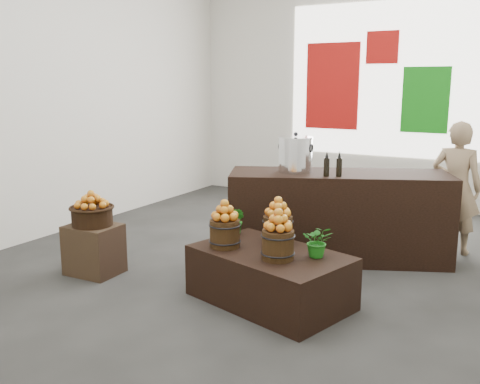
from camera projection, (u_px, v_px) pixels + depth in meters
The scene contains 22 objects.
ground at pixel (270, 262), 5.97m from camera, with size 7.00×7.00×0.00m, color #383835.
back_wall at pixel (369, 80), 8.55m from camera, with size 6.00×0.04×4.00m, color silver.
back_opening at pixel (387, 80), 8.39m from camera, with size 3.20×0.02×2.40m, color white.
deco_red_left at pixel (332, 86), 8.83m from camera, with size 0.90×0.04×1.40m, color #AB100D.
deco_green_right at pixel (425, 100), 8.15m from camera, with size 0.70×0.04×1.00m, color #137C13.
deco_red_upper at pixel (382, 47), 8.33m from camera, with size 0.50×0.04×0.50m, color #AB100D.
crate at pixel (94, 249), 5.57m from camera, with size 0.52×0.43×0.52m, color #43331F.
wicker_basket at pixel (92, 216), 5.50m from camera, with size 0.42×0.42×0.19m, color black.
apples_in_basket at pixel (91, 199), 5.46m from camera, with size 0.32×0.32×0.17m, color #9D050E, non-canonical shape.
display_table at pixel (270, 277), 4.84m from camera, with size 1.38×0.85×0.48m, color black.
apple_bucket_front_left at pixel (225, 233), 4.91m from camera, with size 0.28×0.28×0.26m, color #3C2410.
apples_in_bucket_front_left at pixel (225, 210), 4.86m from camera, with size 0.21×0.21×0.19m, color #9D050E, non-canonical shape.
apple_bucket_front_right at pixel (278, 245), 4.57m from camera, with size 0.28×0.28×0.26m, color #3C2410.
apples_in_bucket_front_right at pixel (278, 220), 4.52m from camera, with size 0.21×0.21×0.19m, color #9D050E, non-canonical shape.
apple_bucket_rear at pixel (278, 229), 5.04m from camera, with size 0.28×0.28×0.26m, color #3C2410.
apples_in_bucket_rear at pixel (278, 207), 4.99m from camera, with size 0.21×0.21×0.19m, color #9D050E, non-canonical shape.
herb_garnish_right at pixel (318, 241), 4.62m from camera, with size 0.26×0.22×0.29m, color #186C16.
herb_garnish_left at pixel (238, 221), 5.33m from camera, with size 0.15×0.12×0.27m, color #186C16.
counter at pixel (338, 216), 6.01m from camera, with size 2.41×0.77×0.99m, color black.
stock_pot_left at pixel (295, 155), 5.92m from camera, with size 0.37×0.37×0.37m, color silver.
oil_cruets at pixel (342, 164), 5.65m from camera, with size 0.18×0.07×0.27m, color black, non-canonical shape.
shopper at pixel (456, 188), 6.17m from camera, with size 0.56×0.37×1.54m, color #8C7356.
Camera 1 is at (2.51, -5.12, 1.97)m, focal length 40.00 mm.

